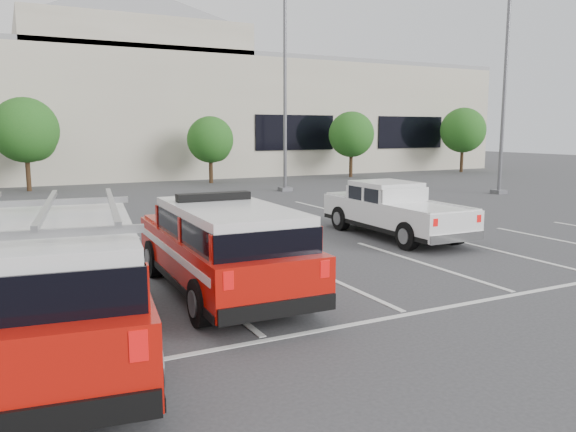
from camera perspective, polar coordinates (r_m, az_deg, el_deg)
name	(u,v)px	position (r m, az deg, el deg)	size (l,w,h in m)	color
ground	(325,276)	(12.30, 3.79, -6.15)	(120.00, 120.00, 0.00)	#363638
stall_markings	(246,240)	(16.23, -4.31, -2.49)	(23.00, 15.00, 0.01)	silver
convention_building	(99,108)	(42.58, -18.64, 10.36)	(60.00, 16.99, 13.20)	beige
tree_mid_left	(27,132)	(32.29, -24.97, 7.70)	(3.37, 3.37, 4.85)	#3F2B19
tree_mid_right	(212,141)	(34.15, -7.77, 7.53)	(2.77, 2.77, 3.99)	#3F2B19
tree_right	(352,136)	(38.59, 6.53, 8.08)	(3.07, 3.07, 4.42)	#3F2B19
tree_far_right	(463,132)	(44.86, 17.40, 8.17)	(3.37, 3.37, 4.85)	#3F2B19
light_pole_mid	(285,90)	(29.37, -0.30, 12.67)	(0.90, 0.60, 10.24)	#59595E
light_pole_right	(505,88)	(30.00, 21.15, 12.02)	(0.90, 0.60, 10.24)	#59595E
fire_chief_suv	(222,254)	(10.94, -6.71, -3.82)	(2.12, 5.53, 1.93)	#B01008
white_pickup	(394,215)	(17.01, 10.67, 0.08)	(1.86, 5.28, 1.61)	silver
ladder_suv	(56,298)	(8.33, -22.54, -7.68)	(2.95, 5.92, 2.24)	#B01008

